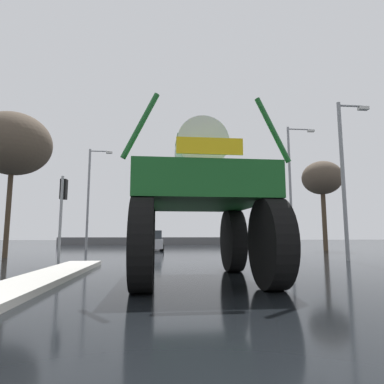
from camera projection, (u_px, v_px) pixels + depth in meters
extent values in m
plane|color=black|center=(184.00, 254.00, 19.95)|extent=(120.00, 120.00, 0.00)
cube|color=#B2AFA8|center=(39.00, 280.00, 8.02)|extent=(1.24, 10.05, 0.15)
cylinder|color=black|center=(147.00, 241.00, 10.38)|extent=(0.49, 2.00, 2.00)
cylinder|color=black|center=(233.00, 240.00, 10.67)|extent=(0.49, 2.00, 2.00)
cylinder|color=black|center=(142.00, 243.00, 6.82)|extent=(0.49, 2.00, 2.00)
cylinder|color=black|center=(271.00, 243.00, 7.11)|extent=(0.49, 2.00, 2.00)
cube|color=#195B23|center=(197.00, 191.00, 8.93)|extent=(3.33, 4.35, 0.83)
cube|color=#154E1E|center=(195.00, 159.00, 9.50)|extent=(1.14, 1.23, 1.17)
cylinder|color=silver|center=(200.00, 148.00, 8.44)|extent=(1.29, 1.30, 1.27)
cylinder|color=#195B23|center=(140.00, 126.00, 7.01)|extent=(0.81, 0.13, 1.51)
cylinder|color=#195B23|center=(273.00, 130.00, 7.32)|extent=(0.80, 0.13, 1.51)
cube|color=yellow|center=(210.00, 146.00, 6.86)|extent=(1.43, 0.05, 0.36)
cube|color=#B7B7BF|center=(151.00, 243.00, 25.14)|extent=(1.88, 4.17, 0.70)
cube|color=#23282D|center=(151.00, 235.00, 25.08)|extent=(1.65, 2.17, 0.64)
cylinder|color=black|center=(140.00, 246.00, 26.32)|extent=(0.21, 0.61, 0.60)
cylinder|color=black|center=(161.00, 246.00, 26.55)|extent=(0.21, 0.61, 0.60)
cylinder|color=black|center=(139.00, 247.00, 23.67)|extent=(0.21, 0.61, 0.60)
cylinder|color=black|center=(163.00, 247.00, 23.90)|extent=(0.21, 0.61, 0.60)
cylinder|color=gray|center=(60.00, 220.00, 13.09)|extent=(0.11, 0.11, 3.58)
cube|color=black|center=(64.00, 189.00, 13.47)|extent=(0.24, 0.32, 0.84)
sphere|color=red|center=(65.00, 184.00, 13.69)|extent=(0.17, 0.17, 0.17)
sphere|color=#3C2403|center=(65.00, 190.00, 13.66)|extent=(0.17, 0.17, 0.17)
sphere|color=black|center=(65.00, 196.00, 13.62)|extent=(0.17, 0.17, 0.17)
cylinder|color=gray|center=(283.00, 223.00, 13.95)|extent=(0.11, 0.11, 3.34)
cube|color=black|center=(280.00, 197.00, 14.31)|extent=(0.24, 0.32, 0.84)
sphere|color=red|center=(279.00, 192.00, 14.54)|extent=(0.17, 0.17, 0.17)
sphere|color=#3C2403|center=(279.00, 198.00, 14.50)|extent=(0.17, 0.17, 0.17)
sphere|color=black|center=(279.00, 204.00, 14.47)|extent=(0.17, 0.17, 0.17)
cylinder|color=gray|center=(343.00, 179.00, 15.50)|extent=(0.18, 0.18, 7.67)
cylinder|color=gray|center=(351.00, 106.00, 16.05)|extent=(1.29, 0.10, 0.10)
cube|color=silver|center=(363.00, 108.00, 16.10)|extent=(0.50, 0.24, 0.16)
cylinder|color=gray|center=(88.00, 199.00, 26.10)|extent=(0.18, 0.18, 8.18)
cylinder|color=gray|center=(100.00, 151.00, 26.69)|extent=(1.55, 0.10, 0.10)
cube|color=silver|center=(109.00, 153.00, 26.75)|extent=(0.50, 0.24, 0.16)
cylinder|color=gray|center=(290.00, 188.00, 24.33)|extent=(0.18, 0.18, 9.42)
cylinder|color=gray|center=(299.00, 129.00, 25.02)|extent=(1.84, 0.10, 0.10)
cube|color=silver|center=(311.00, 131.00, 25.09)|extent=(0.50, 0.24, 0.16)
cylinder|color=#473828|center=(8.00, 213.00, 17.12)|extent=(0.26, 0.26, 4.69)
ellipsoid|color=brown|center=(13.00, 144.00, 17.61)|extent=(4.00, 4.00, 3.40)
cylinder|color=#473828|center=(324.00, 221.00, 25.02)|extent=(0.34, 0.34, 4.56)
ellipsoid|color=brown|center=(322.00, 178.00, 25.47)|extent=(3.08, 3.08, 2.62)
cube|color=#59595B|center=(172.00, 241.00, 39.56)|extent=(27.27, 0.24, 0.90)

